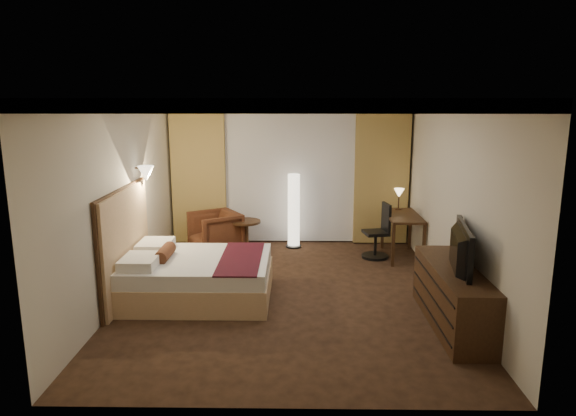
{
  "coord_description": "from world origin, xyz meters",
  "views": [
    {
      "loc": [
        0.11,
        -6.83,
        2.7
      ],
      "look_at": [
        0.0,
        0.4,
        1.15
      ],
      "focal_mm": 32.0,
      "sensor_mm": 36.0,
      "label": 1
    }
  ],
  "objects_px": {
    "armchair": "(215,230)",
    "dresser": "(452,297)",
    "bed": "(199,278)",
    "desk": "(402,236)",
    "office_chair": "(376,231)",
    "television": "(454,241)",
    "floor_lamp": "(294,211)",
    "side_table": "(246,237)"
  },
  "relations": [
    {
      "from": "bed",
      "to": "desk",
      "type": "xyz_separation_m",
      "value": [
        3.17,
        1.9,
        0.09
      ]
    },
    {
      "from": "office_chair",
      "to": "television",
      "type": "xyz_separation_m",
      "value": [
        0.48,
        -2.7,
        0.58
      ]
    },
    {
      "from": "floor_lamp",
      "to": "desk",
      "type": "xyz_separation_m",
      "value": [
        1.87,
        -0.57,
        -0.31
      ]
    },
    {
      "from": "office_chair",
      "to": "television",
      "type": "distance_m",
      "value": 2.8
    },
    {
      "from": "side_table",
      "to": "armchair",
      "type": "bearing_deg",
      "value": 174.58
    },
    {
      "from": "bed",
      "to": "side_table",
      "type": "bearing_deg",
      "value": 78.11
    },
    {
      "from": "office_chair",
      "to": "dresser",
      "type": "bearing_deg",
      "value": -89.99
    },
    {
      "from": "side_table",
      "to": "desk",
      "type": "relative_size",
      "value": 0.52
    },
    {
      "from": "side_table",
      "to": "desk",
      "type": "bearing_deg",
      "value": -4.17
    },
    {
      "from": "side_table",
      "to": "dresser",
      "type": "bearing_deg",
      "value": -46.73
    },
    {
      "from": "bed",
      "to": "desk",
      "type": "height_order",
      "value": "desk"
    },
    {
      "from": "television",
      "to": "armchair",
      "type": "bearing_deg",
      "value": 57.97
    },
    {
      "from": "office_chair",
      "to": "side_table",
      "type": "bearing_deg",
      "value": 162.95
    },
    {
      "from": "desk",
      "to": "armchair",
      "type": "bearing_deg",
      "value": 175.62
    },
    {
      "from": "side_table",
      "to": "floor_lamp",
      "type": "height_order",
      "value": "floor_lamp"
    },
    {
      "from": "side_table",
      "to": "floor_lamp",
      "type": "xyz_separation_m",
      "value": [
        0.85,
        0.37,
        0.39
      ]
    },
    {
      "from": "floor_lamp",
      "to": "office_chair",
      "type": "bearing_deg",
      "value": -23.76
    },
    {
      "from": "armchair",
      "to": "television",
      "type": "xyz_separation_m",
      "value": [
        3.3,
        -3.0,
        0.66
      ]
    },
    {
      "from": "armchair",
      "to": "floor_lamp",
      "type": "relative_size",
      "value": 0.58
    },
    {
      "from": "bed",
      "to": "dresser",
      "type": "height_order",
      "value": "dresser"
    },
    {
      "from": "desk",
      "to": "office_chair",
      "type": "height_order",
      "value": "office_chair"
    },
    {
      "from": "side_table",
      "to": "office_chair",
      "type": "relative_size",
      "value": 0.61
    },
    {
      "from": "bed",
      "to": "television",
      "type": "distance_m",
      "value": 3.39
    },
    {
      "from": "armchair",
      "to": "dresser",
      "type": "bearing_deg",
      "value": 16.32
    },
    {
      "from": "desk",
      "to": "office_chair",
      "type": "distance_m",
      "value": 0.48
    },
    {
      "from": "dresser",
      "to": "side_table",
      "type": "bearing_deg",
      "value": 133.27
    },
    {
      "from": "armchair",
      "to": "floor_lamp",
      "type": "height_order",
      "value": "floor_lamp"
    },
    {
      "from": "dresser",
      "to": "floor_lamp",
      "type": "bearing_deg",
      "value": 120.11
    },
    {
      "from": "office_chair",
      "to": "desk",
      "type": "bearing_deg",
      "value": -4.62
    },
    {
      "from": "armchair",
      "to": "desk",
      "type": "relative_size",
      "value": 0.71
    },
    {
      "from": "office_chair",
      "to": "television",
      "type": "height_order",
      "value": "television"
    },
    {
      "from": "dresser",
      "to": "desk",
      "type": "bearing_deg",
      "value": 91.04
    },
    {
      "from": "desk",
      "to": "dresser",
      "type": "relative_size",
      "value": 0.61
    },
    {
      "from": "bed",
      "to": "side_table",
      "type": "distance_m",
      "value": 2.15
    },
    {
      "from": "dresser",
      "to": "television",
      "type": "height_order",
      "value": "television"
    },
    {
      "from": "floor_lamp",
      "to": "office_chair",
      "type": "height_order",
      "value": "floor_lamp"
    },
    {
      "from": "desk",
      "to": "office_chair",
      "type": "xyz_separation_m",
      "value": [
        -0.46,
        -0.05,
        0.1
      ]
    },
    {
      "from": "bed",
      "to": "floor_lamp",
      "type": "xyz_separation_m",
      "value": [
        1.29,
        2.48,
        0.4
      ]
    },
    {
      "from": "office_chair",
      "to": "armchair",
      "type": "bearing_deg",
      "value": 163.12
    },
    {
      "from": "armchair",
      "to": "desk",
      "type": "bearing_deg",
      "value": 53.98
    },
    {
      "from": "bed",
      "to": "armchair",
      "type": "xyz_separation_m",
      "value": [
        -0.11,
        2.16,
        0.12
      ]
    },
    {
      "from": "bed",
      "to": "armchair",
      "type": "height_order",
      "value": "armchair"
    }
  ]
}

